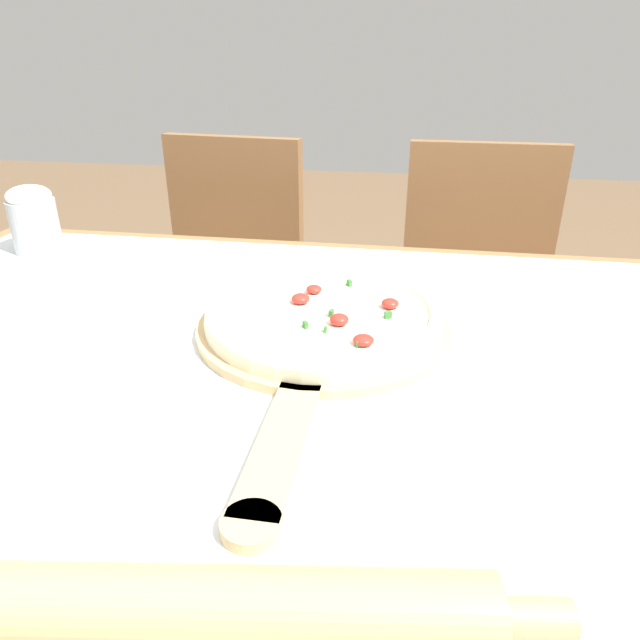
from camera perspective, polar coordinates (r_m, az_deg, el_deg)
The scene contains 8 objects.
dining_table at distance 0.76m, azimuth -4.65°, elevation -11.03°, with size 1.38×0.95×0.75m.
towel_cloth at distance 0.70m, azimuth -4.95°, elevation -4.15°, with size 1.30×0.87×0.00m.
pizza_peel at distance 0.74m, azimuth 0.05°, elevation -1.55°, with size 0.34×0.55×0.01m.
pizza at distance 0.75m, azimuth 0.39°, elevation 0.62°, with size 0.31×0.31×0.03m.
rolling_pin at distance 0.40m, azimuth -10.86°, elevation -26.78°, with size 0.44×0.11×0.06m.
chair_left at distance 1.58m, azimuth -9.39°, elevation 3.60°, with size 0.44×0.44×0.89m.
chair_right at distance 1.51m, azimuth 15.17°, elevation 1.97°, with size 0.41×0.41×0.89m.
flour_cup at distance 1.18m, azimuth -26.74°, elevation 9.07°, with size 0.08×0.08×0.12m.
Camera 1 is at (0.16, -0.59, 1.10)m, focal length 32.00 mm.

